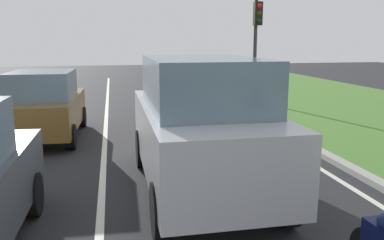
% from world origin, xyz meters
% --- Properties ---
extents(ground_plane, '(60.00, 60.00, 0.00)m').
position_xyz_m(ground_plane, '(0.00, 14.00, 0.00)').
color(ground_plane, '#262628').
extents(lane_line_center, '(0.12, 32.00, 0.01)m').
position_xyz_m(lane_line_center, '(-0.70, 14.00, 0.00)').
color(lane_line_center, silver).
rests_on(lane_line_center, ground).
extents(lane_line_right_edge, '(0.12, 32.00, 0.01)m').
position_xyz_m(lane_line_right_edge, '(3.60, 14.00, 0.00)').
color(lane_line_right_edge, silver).
rests_on(lane_line_right_edge, ground).
extents(curb_right, '(0.24, 48.00, 0.12)m').
position_xyz_m(curb_right, '(4.10, 14.00, 0.06)').
color(curb_right, '#9E9B93').
rests_on(curb_right, ground).
extents(car_suv_ahead, '(1.98, 4.51, 2.28)m').
position_xyz_m(car_suv_ahead, '(0.96, 8.82, 1.17)').
color(car_suv_ahead, '#B7BABF').
rests_on(car_suv_ahead, ground).
extents(car_hatchback_far, '(1.82, 3.75, 1.78)m').
position_xyz_m(car_hatchback_far, '(-2.19, 13.23, 0.88)').
color(car_hatchback_far, brown).
rests_on(car_hatchback_far, ground).
extents(traffic_light_near_right, '(0.32, 0.50, 4.35)m').
position_xyz_m(traffic_light_near_right, '(5.23, 17.76, 2.90)').
color(traffic_light_near_right, '#2D2D2D').
rests_on(traffic_light_near_right, ground).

